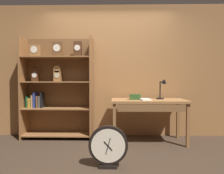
# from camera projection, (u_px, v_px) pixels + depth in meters

# --- Properties ---
(ground_plane) EXTENTS (10.00, 10.00, 0.00)m
(ground_plane) POSITION_uv_depth(u_px,v_px,m) (105.00, 164.00, 2.54)
(ground_plane) COLOR #3D2D21
(back_wood_panel) EXTENTS (4.80, 0.05, 2.60)m
(back_wood_panel) POSITION_uv_depth(u_px,v_px,m) (109.00, 71.00, 3.86)
(back_wood_panel) COLOR #9E6B3D
(back_wood_panel) RESTS_ON ground
(bookshelf) EXTENTS (1.32, 0.37, 1.92)m
(bookshelf) POSITION_uv_depth(u_px,v_px,m) (56.00, 87.00, 3.69)
(bookshelf) COLOR brown
(bookshelf) RESTS_ON ground
(workbench) EXTENTS (1.31, 0.61, 0.77)m
(workbench) POSITION_uv_depth(u_px,v_px,m) (149.00, 105.00, 3.40)
(workbench) COLOR #9E6B3D
(workbench) RESTS_ON ground
(desk_lamp) EXTENTS (0.18, 0.18, 0.39)m
(desk_lamp) POSITION_uv_depth(u_px,v_px,m) (162.00, 88.00, 3.49)
(desk_lamp) COLOR black
(desk_lamp) RESTS_ON workbench
(toolbox_small) EXTENTS (0.19, 0.11, 0.10)m
(toolbox_small) POSITION_uv_depth(u_px,v_px,m) (135.00, 97.00, 3.41)
(toolbox_small) COLOR #2D5123
(toolbox_small) RESTS_ON workbench
(open_repair_manual) EXTENTS (0.20, 0.25, 0.02)m
(open_repair_manual) POSITION_uv_depth(u_px,v_px,m) (145.00, 99.00, 3.32)
(open_repair_manual) COLOR silver
(open_repair_manual) RESTS_ON workbench
(round_clock_large) EXTENTS (0.50, 0.11, 0.54)m
(round_clock_large) POSITION_uv_depth(u_px,v_px,m) (108.00, 146.00, 2.44)
(round_clock_large) COLOR black
(round_clock_large) RESTS_ON ground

